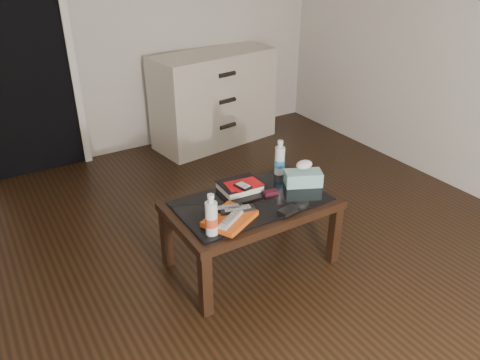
# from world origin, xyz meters

# --- Properties ---
(ground) EXTENTS (5.00, 5.00, 0.00)m
(ground) POSITION_xyz_m (0.00, 0.00, 0.00)
(ground) COLOR black
(ground) RESTS_ON ground
(room_shell) EXTENTS (5.00, 5.00, 5.00)m
(room_shell) POSITION_xyz_m (0.00, 0.00, 1.62)
(room_shell) COLOR beige
(room_shell) RESTS_ON ground
(doorway) EXTENTS (0.90, 0.08, 2.07)m
(doorway) POSITION_xyz_m (-0.40, 2.47, 1.02)
(doorway) COLOR black
(doorway) RESTS_ON ground
(coffee_table) EXTENTS (1.00, 0.60, 0.46)m
(coffee_table) POSITION_xyz_m (0.49, 0.35, 0.40)
(coffee_table) COLOR black
(coffee_table) RESTS_ON ground
(dresser) EXTENTS (1.26, 0.66, 0.90)m
(dresser) POSITION_xyz_m (1.26, 2.23, 0.45)
(dresser) COLOR beige
(dresser) RESTS_ON ground
(magazines) EXTENTS (0.34, 0.31, 0.03)m
(magazines) POSITION_xyz_m (0.26, 0.22, 0.48)
(magazines) COLOR #C34B12
(magazines) RESTS_ON coffee_table
(remote_silver) EXTENTS (0.20, 0.15, 0.02)m
(remote_silver) POSITION_xyz_m (0.24, 0.18, 0.50)
(remote_silver) COLOR #A2A2A7
(remote_silver) RESTS_ON magazines
(remote_black_front) EXTENTS (0.21, 0.10, 0.02)m
(remote_black_front) POSITION_xyz_m (0.33, 0.25, 0.50)
(remote_black_front) COLOR black
(remote_black_front) RESTS_ON magazines
(remote_black_back) EXTENTS (0.21, 0.11, 0.02)m
(remote_black_back) POSITION_xyz_m (0.28, 0.29, 0.50)
(remote_black_back) COLOR black
(remote_black_back) RESTS_ON magazines
(textbook) EXTENTS (0.26, 0.21, 0.05)m
(textbook) POSITION_xyz_m (0.50, 0.51, 0.48)
(textbook) COLOR black
(textbook) RESTS_ON coffee_table
(dvd_mailers) EXTENTS (0.21, 0.16, 0.01)m
(dvd_mailers) POSITION_xyz_m (0.50, 0.48, 0.51)
(dvd_mailers) COLOR red
(dvd_mailers) RESTS_ON textbook
(ipod) EXTENTS (0.08, 0.11, 0.02)m
(ipod) POSITION_xyz_m (0.48, 0.44, 0.52)
(ipod) COLOR black
(ipod) RESTS_ON dvd_mailers
(flip_phone) EXTENTS (0.10, 0.06, 0.02)m
(flip_phone) POSITION_xyz_m (0.63, 0.35, 0.47)
(flip_phone) COLOR #320B14
(flip_phone) RESTS_ON coffee_table
(wallet) EXTENTS (0.13, 0.09, 0.02)m
(wallet) POSITION_xyz_m (0.60, 0.13, 0.47)
(wallet) COLOR black
(wallet) RESTS_ON coffee_table
(water_bottle_left) EXTENTS (0.08, 0.08, 0.24)m
(water_bottle_left) POSITION_xyz_m (0.12, 0.17, 0.58)
(water_bottle_left) COLOR silver
(water_bottle_left) RESTS_ON coffee_table
(water_bottle_right) EXTENTS (0.08, 0.08, 0.24)m
(water_bottle_right) POSITION_xyz_m (0.84, 0.56, 0.58)
(water_bottle_right) COLOR silver
(water_bottle_right) RESTS_ON coffee_table
(tissue_box) EXTENTS (0.26, 0.21, 0.09)m
(tissue_box) POSITION_xyz_m (0.88, 0.35, 0.51)
(tissue_box) COLOR teal
(tissue_box) RESTS_ON coffee_table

